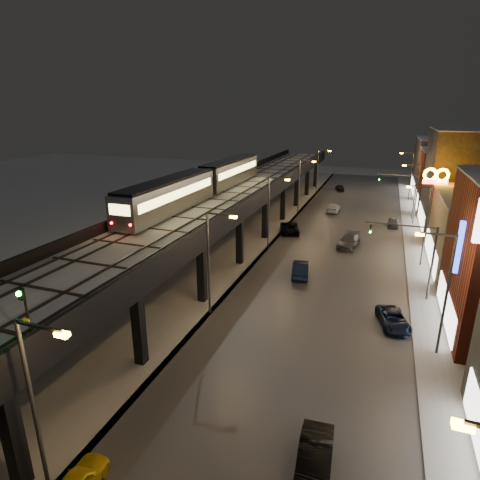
% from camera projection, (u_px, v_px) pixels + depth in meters
% --- Properties ---
extents(ground, '(220.00, 220.00, 0.00)m').
position_uv_depth(ground, '(128.00, 421.00, 22.56)').
color(ground, silver).
extents(road_surface, '(17.00, 120.00, 0.06)m').
position_uv_depth(road_surface, '(338.00, 245.00, 51.42)').
color(road_surface, '#46474D').
rests_on(road_surface, ground).
extents(sidewalk_right, '(4.00, 120.00, 0.14)m').
position_uv_depth(sidewalk_right, '(422.00, 254.00, 48.20)').
color(sidewalk_right, '#9FA1A8').
rests_on(sidewalk_right, ground).
extents(under_viaduct_pavement, '(11.00, 120.00, 0.06)m').
position_uv_depth(under_viaduct_pavement, '(239.00, 235.00, 55.76)').
color(under_viaduct_pavement, '#9FA1A8').
rests_on(under_viaduct_pavement, ground).
extents(elevated_viaduct, '(9.00, 100.00, 6.30)m').
position_uv_depth(elevated_viaduct, '(231.00, 200.00, 51.20)').
color(elevated_viaduct, black).
rests_on(elevated_viaduct, ground).
extents(viaduct_trackbed, '(8.40, 100.00, 0.32)m').
position_uv_depth(viaduct_trackbed, '(231.00, 194.00, 51.07)').
color(viaduct_trackbed, '#B2B7C1').
rests_on(viaduct_trackbed, elevated_viaduct).
extents(viaduct_parapet_streetside, '(0.30, 100.00, 1.10)m').
position_uv_depth(viaduct_parapet_streetside, '(264.00, 193.00, 49.55)').
color(viaduct_parapet_streetside, black).
rests_on(viaduct_parapet_streetside, elevated_viaduct).
extents(viaduct_parapet_far, '(0.30, 100.00, 1.10)m').
position_uv_depth(viaduct_parapet_far, '(200.00, 188.00, 52.35)').
color(viaduct_parapet_far, black).
rests_on(viaduct_parapet_far, elevated_viaduct).
extents(building_d, '(12.20, 13.20, 14.16)m').
position_uv_depth(building_d, '(474.00, 182.00, 55.54)').
color(building_d, '#313134').
rests_on(building_d, ground).
extents(building_e, '(12.20, 12.20, 10.16)m').
position_uv_depth(building_e, '(457.00, 180.00, 68.68)').
color(building_e, maroon).
rests_on(building_e, ground).
extents(building_f, '(12.20, 16.20, 11.16)m').
position_uv_depth(building_f, '(447.00, 167.00, 81.04)').
color(building_f, '#404040').
rests_on(building_f, ground).
extents(streetlight_left_0, '(2.57, 0.28, 9.00)m').
position_uv_depth(streetlight_left_0, '(37.00, 401.00, 16.59)').
color(streetlight_left_0, '#38383A').
rests_on(streetlight_left_0, ground).
extents(streetlight_left_1, '(2.57, 0.28, 9.00)m').
position_uv_depth(streetlight_left_1, '(211.00, 257.00, 32.68)').
color(streetlight_left_1, '#38383A').
rests_on(streetlight_left_1, ground).
extents(streetlight_right_1, '(2.56, 0.28, 9.00)m').
position_uv_depth(streetlight_right_1, '(443.00, 287.00, 27.17)').
color(streetlight_right_1, '#38383A').
rests_on(streetlight_right_1, ground).
extents(streetlight_left_2, '(2.57, 0.28, 9.00)m').
position_uv_depth(streetlight_left_2, '(271.00, 208.00, 48.77)').
color(streetlight_left_2, '#38383A').
rests_on(streetlight_left_2, ground).
extents(streetlight_right_2, '(2.56, 0.28, 9.00)m').
position_uv_depth(streetlight_right_2, '(424.00, 221.00, 43.26)').
color(streetlight_right_2, '#38383A').
rests_on(streetlight_right_2, ground).
extents(streetlight_left_3, '(2.57, 0.28, 9.00)m').
position_uv_depth(streetlight_left_3, '(301.00, 183.00, 64.86)').
color(streetlight_left_3, '#38383A').
rests_on(streetlight_left_3, ground).
extents(streetlight_right_3, '(2.56, 0.28, 9.00)m').
position_uv_depth(streetlight_right_3, '(415.00, 190.00, 59.35)').
color(streetlight_right_3, '#38383A').
rests_on(streetlight_right_3, ground).
extents(streetlight_left_4, '(2.57, 0.28, 9.00)m').
position_uv_depth(streetlight_left_4, '(319.00, 168.00, 80.95)').
color(streetlight_left_4, '#38383A').
rests_on(streetlight_left_4, ground).
extents(streetlight_right_4, '(2.56, 0.28, 9.00)m').
position_uv_depth(streetlight_right_4, '(410.00, 173.00, 75.44)').
color(streetlight_right_4, '#38383A').
rests_on(streetlight_right_4, ground).
extents(traffic_light_rig_a, '(6.10, 0.34, 7.00)m').
position_uv_depth(traffic_light_rig_a, '(419.00, 253.00, 35.73)').
color(traffic_light_rig_a, '#38383A').
rests_on(traffic_light_rig_a, ground).
extents(traffic_light_rig_b, '(6.10, 0.34, 7.00)m').
position_uv_depth(traffic_light_rig_b, '(407.00, 191.00, 62.54)').
color(traffic_light_rig_b, '#38383A').
rests_on(traffic_light_rig_b, ground).
extents(subway_train, '(2.80, 34.26, 3.34)m').
position_uv_depth(subway_train, '(204.00, 181.00, 49.02)').
color(subway_train, gray).
rests_on(subway_train, viaduct_trackbed).
extents(rail_signal, '(0.32, 0.41, 2.73)m').
position_uv_depth(rail_signal, '(24.00, 306.00, 17.52)').
color(rail_signal, black).
rests_on(rail_signal, viaduct_trackbed).
extents(car_near_white, '(2.37, 4.89, 1.55)m').
position_uv_depth(car_near_white, '(301.00, 269.00, 41.89)').
color(car_near_white, black).
rests_on(car_near_white, ground).
extents(car_mid_silver, '(3.89, 5.77, 1.47)m').
position_uv_depth(car_mid_silver, '(290.00, 228.00, 56.65)').
color(car_mid_silver, black).
rests_on(car_mid_silver, ground).
extents(car_mid_dark, '(2.04, 4.95, 1.43)m').
position_uv_depth(car_mid_dark, '(334.00, 208.00, 67.84)').
color(car_mid_dark, silver).
rests_on(car_mid_dark, ground).
extents(car_far_white, '(2.40, 4.02, 1.28)m').
position_uv_depth(car_far_white, '(340.00, 188.00, 85.58)').
color(car_far_white, black).
rests_on(car_far_white, ground).
extents(car_onc_silver, '(1.91, 4.68, 1.51)m').
position_uv_depth(car_onc_silver, '(314.00, 461.00, 19.10)').
color(car_onc_silver, black).
rests_on(car_onc_silver, ground).
extents(car_onc_dark, '(3.10, 4.79, 1.23)m').
position_uv_depth(car_onc_dark, '(393.00, 320.00, 32.14)').
color(car_onc_dark, black).
rests_on(car_onc_dark, ground).
extents(car_onc_white, '(2.84, 5.53, 1.54)m').
position_uv_depth(car_onc_white, '(349.00, 241.00, 50.62)').
color(car_onc_white, '#46474B').
rests_on(car_onc_white, ground).
extents(car_onc_red, '(1.53, 3.76, 1.28)m').
position_uv_depth(car_onc_red, '(393.00, 223.00, 59.42)').
color(car_onc_red, '#4A5059').
rests_on(car_onc_red, ground).
extents(sign_mcdonalds, '(2.99, 0.70, 10.05)m').
position_uv_depth(sign_mcdonalds, '(435.00, 184.00, 48.05)').
color(sign_mcdonalds, '#38383A').
rests_on(sign_mcdonalds, ground).
extents(sign_carwash, '(1.76, 0.35, 9.11)m').
position_uv_depth(sign_carwash, '(468.00, 257.00, 29.07)').
color(sign_carwash, '#38383A').
rests_on(sign_carwash, ground).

